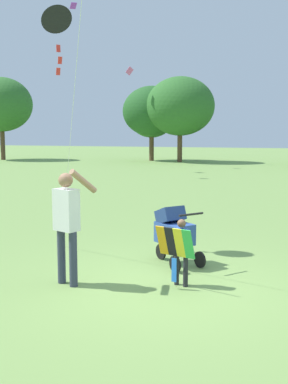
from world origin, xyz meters
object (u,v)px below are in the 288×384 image
Objects in this scene: kite_adult_black at (57,22)px; person_adult_flyer at (67,218)px; child_with_butterfly_kite at (180,246)px; stroller at (174,230)px.

person_adult_flyer is at bearing -60.55° from kite_adult_black.
stroller reaches higher than child_with_butterfly_kite.
kite_adult_black reaches higher than stroller.
person_adult_flyer is (-1.64, -0.43, 0.41)m from child_with_butterfly_kite.
person_adult_flyer reaches higher than stroller.
stroller is 0.22× the size of kite_adult_black.
person_adult_flyer reaches higher than child_with_butterfly_kite.
child_with_butterfly_kite is 1.75m from person_adult_flyer.
child_with_butterfly_kite is at bearing -31.08° from kite_adult_black.
child_with_butterfly_kite is 5.03m from kite_adult_black.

